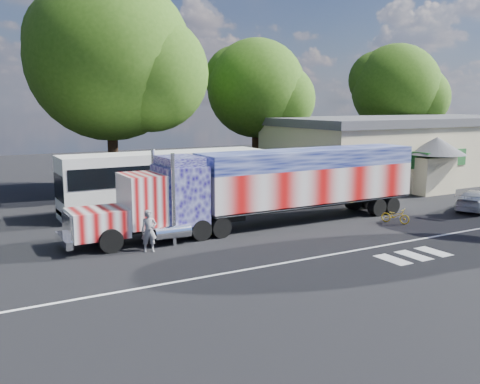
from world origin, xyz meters
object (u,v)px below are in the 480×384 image
semi_truck (272,185)px  coach_bus (165,181)px  tree_ne_a (258,89)px  tree_n_mid (112,58)px  woman (149,231)px  tree_far_ne (398,89)px  parked_car (476,200)px  bicycle (395,216)px

semi_truck → coach_bus: bearing=120.2°
tree_ne_a → tree_n_mid: size_ratio=0.78×
woman → tree_far_ne: bearing=42.8°
coach_bus → parked_car: bearing=-28.6°
tree_far_ne → tree_n_mid: 30.08m
tree_ne_a → tree_far_ne: tree_far_ne is taller
semi_truck → coach_bus: size_ratio=1.62×
semi_truck → tree_far_ne: 30.70m
bicycle → tree_ne_a: 19.14m
woman → tree_ne_a: (15.46, 16.46, 6.52)m
semi_truck → parked_car: (12.70, -2.77, -1.53)m
woman → tree_ne_a: tree_ne_a is taller
coach_bus → tree_n_mid: size_ratio=0.81×
coach_bus → tree_far_ne: bearing=19.7°
bicycle → tree_ne_a: tree_ne_a is taller
tree_ne_a → coach_bus: bearing=-143.2°
semi_truck → tree_ne_a: tree_ne_a is taller
tree_far_ne → semi_truck: bearing=-147.1°
bicycle → tree_n_mid: (-10.42, 15.58, 8.84)m
woman → tree_n_mid: (2.90, 14.37, 8.32)m
woman → tree_far_ne: (32.70, 18.08, 6.73)m
tree_ne_a → woman: bearing=-133.2°
parked_car → woman: size_ratio=2.30×
woman → semi_truck: bearing=26.8°
semi_truck → tree_ne_a: (8.13, 14.78, 5.29)m
bicycle → tree_far_ne: size_ratio=0.13×
bicycle → tree_far_ne: (19.38, 19.28, 7.25)m
woman → coach_bus: bearing=77.7°
tree_n_mid → coach_bus: bearing=-82.2°
coach_bus → parked_car: (16.23, -8.84, -1.21)m
parked_car → tree_far_ne: size_ratio=0.35×
woman → tree_ne_a: 23.51m
woman → tree_n_mid: 16.86m
tree_ne_a → bicycle: bearing=-96.9°
parked_car → bicycle: size_ratio=2.77×
semi_truck → tree_n_mid: (-4.43, 12.69, 7.10)m
parked_car → tree_n_mid: size_ratio=0.28×
parked_car → woman: 20.07m
tree_ne_a → semi_truck: bearing=-118.8°
tree_far_ne → coach_bus: bearing=-160.3°
semi_truck → parked_car: semi_truck is taller
tree_n_mid → tree_far_ne: bearing=7.1°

